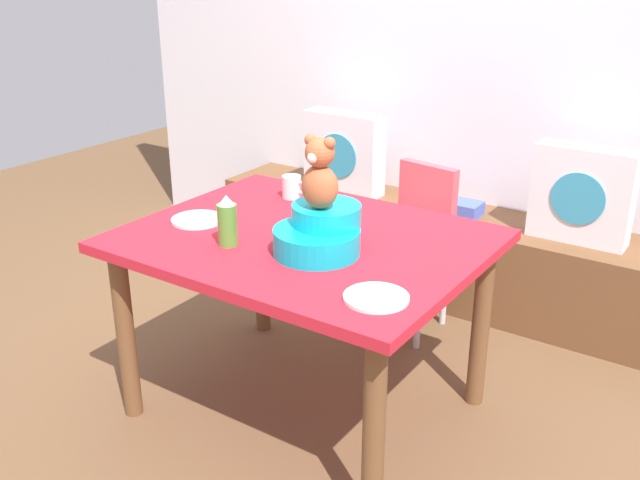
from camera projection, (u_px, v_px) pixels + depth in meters
ground_plane at (306, 406)px, 2.92m from camera, size 8.00×8.00×0.00m
back_wall at (480, 37)px, 3.60m from camera, size 4.40×0.10×2.60m
window_bench at (443, 253)px, 3.79m from camera, size 2.60×0.44×0.46m
pillow_floral_left at (344, 153)px, 3.93m from camera, size 0.44×0.15×0.44m
pillow_floral_right at (582, 195)px, 3.27m from camera, size 0.44×0.15×0.44m
book_stack at (461, 208)px, 3.65m from camera, size 0.20×0.14×0.07m
dining_table at (305, 260)px, 2.68m from camera, size 1.27×1.01×0.74m
highchair at (410, 226)px, 3.34m from camera, size 0.37×0.49×0.79m
infant_seat_teal at (320, 232)px, 2.48m from camera, size 0.30×0.33×0.16m
teddy_bear at (320, 175)px, 2.40m from camera, size 0.13×0.12×0.25m
ketchup_bottle at (227, 222)px, 2.53m from camera, size 0.07×0.07×0.18m
coffee_mug at (292, 187)px, 3.02m from camera, size 0.12×0.08×0.09m
dinner_plate_near at (197, 220)px, 2.78m from camera, size 0.20×0.20×0.01m
dinner_plate_far at (376, 298)px, 2.16m from camera, size 0.20×0.20×0.01m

